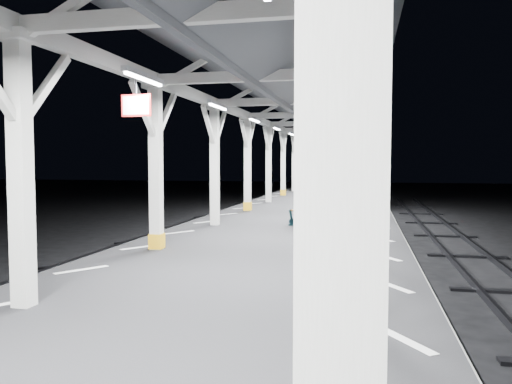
% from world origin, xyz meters
% --- Properties ---
extents(ground, '(120.00, 120.00, 0.00)m').
position_xyz_m(ground, '(0.00, 0.00, 0.00)').
color(ground, black).
rests_on(ground, ground).
extents(platform, '(6.00, 50.00, 1.00)m').
position_xyz_m(platform, '(0.00, 0.00, 0.50)').
color(platform, black).
rests_on(platform, ground).
extents(hazard_stripes_left, '(1.00, 48.00, 0.01)m').
position_xyz_m(hazard_stripes_left, '(-2.45, 0.00, 1.00)').
color(hazard_stripes_left, silver).
rests_on(hazard_stripes_left, platform).
extents(hazard_stripes_right, '(1.00, 48.00, 0.01)m').
position_xyz_m(hazard_stripes_right, '(2.45, 0.00, 1.00)').
color(hazard_stripes_right, silver).
rests_on(hazard_stripes_right, platform).
extents(canopy, '(5.40, 49.00, 4.65)m').
position_xyz_m(canopy, '(0.00, -0.02, 4.56)').
color(canopy, silver).
rests_on(canopy, platform).
extents(bench_mid, '(1.15, 1.74, 0.89)m').
position_xyz_m(bench_mid, '(0.69, 5.68, 1.47)').
color(bench_mid, black).
rests_on(bench_mid, platform).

